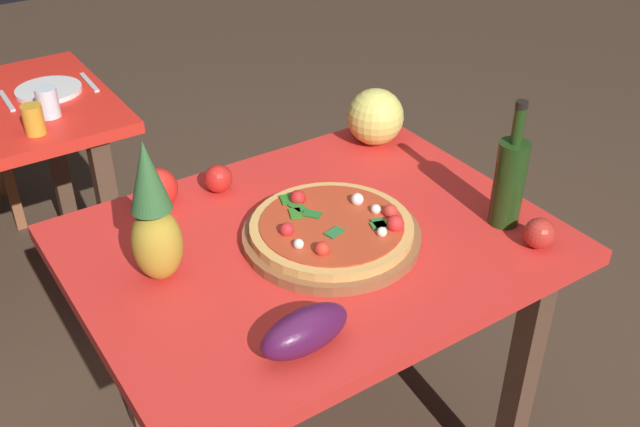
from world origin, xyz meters
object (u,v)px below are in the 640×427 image
drinking_glass_juice (34,120)px  fork_utensil (7,101)px  eggplant (305,331)px  wine_bottle (509,180)px  tomato_at_corner (539,233)px  drinking_glass_water (48,102)px  knife_utensil (89,82)px  pineapple_left (154,220)px  pizza (333,227)px  pizza_board (332,236)px  display_table (313,271)px  dinner_plate (49,90)px  tomato_beside_pepper (218,179)px  melon (375,117)px  bell_pepper (158,188)px

drinking_glass_juice → fork_utensil: bearing=93.5°
eggplant → wine_bottle: bearing=9.2°
wine_bottle → tomato_at_corner: bearing=-93.7°
wine_bottle → drinking_glass_water: (-0.76, 1.24, -0.07)m
knife_utensil → pineapple_left: bearing=-99.5°
drinking_glass_water → knife_utensil: size_ratio=0.54×
wine_bottle → pizza: bearing=156.9°
pizza_board → knife_utensil: pizza_board is taller
display_table → dinner_plate: 1.26m
display_table → tomato_beside_pepper: 0.36m
display_table → knife_utensil: size_ratio=6.25×
eggplant → drinking_glass_water: 1.35m
pizza_board → tomato_beside_pepper: (-0.12, 0.36, 0.03)m
pineapple_left → knife_utensil: (0.23, 1.16, -0.15)m
tomato_at_corner → tomato_beside_pepper: bearing=128.5°
tomato_beside_pepper → knife_utensil: bearing=93.1°
pineapple_left → eggplant: bearing=-69.0°
drinking_glass_water → wine_bottle: bearing=-58.3°
eggplant → tomato_beside_pepper: 0.65m
eggplant → knife_utensil: eggplant is taller
tomato_beside_pepper → tomato_at_corner: size_ratio=1.01×
melon → pineapple_left: bearing=-162.3°
pineapple_left → drinking_glass_water: size_ratio=3.55×
melon → knife_utensil: bearing=121.9°
wine_bottle → bell_pepper: size_ratio=3.02×
wine_bottle → eggplant: 0.67m
melon → drinking_glass_water: size_ratio=1.73×
pizza → knife_utensil: size_ratio=2.18×
pizza_board → drinking_glass_juice: bearing=114.0°
melon → pizza: bearing=-138.2°
melon → dinner_plate: 1.15m
drinking_glass_water → melon: bearing=-43.5°
dinner_plate → display_table: bearing=-77.2°
tomato_at_corner → pizza: bearing=143.4°
pizza → tomato_beside_pepper: 0.38m
pineapple_left → bell_pepper: bearing=67.2°
wine_bottle → bell_pepper: (-0.68, 0.55, -0.07)m
pineapple_left → bell_pepper: 0.32m
pineapple_left → dinner_plate: (0.09, 1.16, -0.14)m
pineapple_left → eggplant: (0.14, -0.37, -0.11)m
drinking_glass_water → knife_utensil: 0.27m
pizza → drinking_glass_water: (-0.36, 1.07, 0.01)m
bell_pepper → fork_utensil: bell_pepper is taller
display_table → pizza_board: size_ratio=2.61×
melon → fork_utensil: 1.24m
fork_utensil → knife_utensil: (0.28, 0.00, 0.00)m
dinner_plate → knife_utensil: size_ratio=1.22×
pineapple_left → dinner_plate: pineapple_left is taller
tomato_beside_pepper → drinking_glass_water: (-0.24, 0.71, 0.01)m
pizza → melon: (0.39, 0.35, 0.04)m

